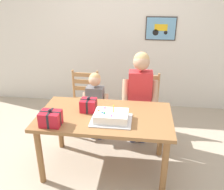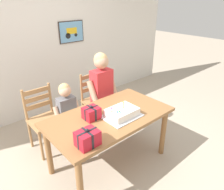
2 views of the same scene
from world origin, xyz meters
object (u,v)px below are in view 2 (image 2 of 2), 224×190
at_px(chair_right, 97,100).
at_px(gift_box_red_large, 91,113).
at_px(child_younger, 67,111).
at_px(child_older, 102,87).
at_px(birthday_cake, 122,113).
at_px(dining_table, 109,122).
at_px(chair_left, 45,119).
at_px(gift_box_beside_cake, 88,138).

bearing_deg(chair_right, gift_box_red_large, -130.40).
bearing_deg(child_younger, child_older, -0.06).
height_order(birthday_cake, gift_box_red_large, birthday_cake).
xyz_separation_m(child_older, child_younger, (-0.61, 0.00, -0.19)).
relative_size(dining_table, gift_box_red_large, 8.23).
height_order(birthday_cake, child_older, child_older).
bearing_deg(gift_box_red_large, chair_right, 49.60).
distance_m(gift_box_red_large, chair_left, 0.89).
height_order(dining_table, child_older, child_older).
bearing_deg(child_younger, birthday_cake, -66.27).
xyz_separation_m(dining_table, birthday_cake, (0.09, -0.12, 0.15)).
height_order(child_older, child_younger, child_older).
relative_size(gift_box_red_large, child_younger, 0.18).
xyz_separation_m(chair_left, child_older, (0.84, -0.25, 0.34)).
xyz_separation_m(gift_box_red_large, gift_box_beside_cake, (-0.32, -0.37, 0.01)).
distance_m(chair_left, chair_right, 0.93).
bearing_deg(gift_box_red_large, child_younger, 93.12).
height_order(gift_box_red_large, gift_box_beside_cake, gift_box_beside_cake).
bearing_deg(chair_left, chair_right, -0.00).
bearing_deg(gift_box_beside_cake, chair_right, 49.54).
relative_size(dining_table, chair_left, 1.65).
xyz_separation_m(dining_table, gift_box_beside_cake, (-0.52, -0.29, 0.18)).
relative_size(gift_box_beside_cake, child_younger, 0.22).
distance_m(gift_box_beside_cake, child_older, 1.28).
xyz_separation_m(dining_table, child_older, (0.38, 0.62, 0.17)).
relative_size(chair_right, child_younger, 0.90).
relative_size(gift_box_beside_cake, child_older, 0.17).
xyz_separation_m(birthday_cake, chair_right, (0.37, 0.98, -0.32)).
relative_size(dining_table, gift_box_beside_cake, 6.90).
distance_m(gift_box_red_large, child_older, 0.79).
relative_size(birthday_cake, child_older, 0.33).
relative_size(dining_table, child_younger, 1.49).
bearing_deg(gift_box_beside_cake, dining_table, 29.20).
height_order(gift_box_beside_cake, chair_right, gift_box_beside_cake).
xyz_separation_m(gift_box_red_large, chair_left, (-0.26, 0.78, -0.34)).
height_order(gift_box_beside_cake, child_older, child_older).
relative_size(gift_box_red_large, child_older, 0.14).
distance_m(gift_box_red_large, chair_right, 1.08).
relative_size(birthday_cake, chair_left, 0.48).
height_order(gift_box_beside_cake, child_younger, child_younger).
bearing_deg(dining_table, child_older, 58.28).
distance_m(chair_left, child_older, 0.94).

